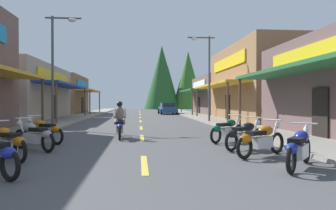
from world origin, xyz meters
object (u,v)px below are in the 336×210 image
motorcycle_parked_left_3 (34,135)px  parked_car_curbside (167,109)px  motorcycle_parked_left_4 (44,130)px  rider_cruising_lead (120,123)px  motorcycle_parked_right_0 (299,148)px  motorcycle_parked_right_3 (227,129)px  motorcycle_parked_right_1 (261,139)px  streetlamp_left (58,56)px  streetlamp_right (205,67)px  motorcycle_parked_left_2 (7,142)px  motorcycle_parked_right_2 (244,134)px

motorcycle_parked_left_3 → parked_car_curbside: size_ratio=0.39×
motorcycle_parked_left_4 → rider_cruising_lead: (2.71, 1.36, 0.17)m
motorcycle_parked_right_0 → motorcycle_parked_right_3: 4.81m
motorcycle_parked_right_0 → motorcycle_parked_right_1: 1.65m
streetlamp_left → parked_car_curbside: bearing=68.2°
motorcycle_parked_right_0 → rider_cruising_lead: rider_cruising_lead is taller
motorcycle_parked_right_0 → motorcycle_parked_left_3: (-7.01, 3.33, 0.00)m
motorcycle_parked_right_0 → streetlamp_right: bearing=36.2°
rider_cruising_lead → streetlamp_right: bearing=-34.9°
motorcycle_parked_left_3 → streetlamp_left: bearing=-41.8°
motorcycle_parked_right_0 → motorcycle_parked_left_4: bearing=95.5°
motorcycle_parked_right_0 → rider_cruising_lead: (-4.50, 6.37, 0.17)m
streetlamp_left → rider_cruising_lead: streetlamp_left is taller
streetlamp_right → motorcycle_parked_left_2: streetlamp_right is taller
motorcycle_parked_right_2 → rider_cruising_lead: size_ratio=0.81×
motorcycle_parked_right_3 → motorcycle_parked_left_3: 6.84m
motorcycle_parked_left_4 → motorcycle_parked_right_3: bearing=-146.4°
rider_cruising_lead → motorcycle_parked_right_1: bearing=-141.6°
streetlamp_left → motorcycle_parked_right_1: streetlamp_left is taller
motorcycle_parked_right_0 → parked_car_curbside: (-0.17, 31.60, 0.20)m
motorcycle_parked_left_2 → motorcycle_parked_right_3: bearing=-111.8°
streetlamp_right → motorcycle_parked_right_1: size_ratio=3.38×
streetlamp_right → motorcycle_parked_left_4: (-8.35, -10.57, -3.59)m
motorcycle_parked_right_3 → rider_cruising_lead: bearing=120.0°
motorcycle_parked_right_0 → motorcycle_parked_right_1: (-0.26, 1.63, 0.00)m
streetlamp_right → motorcycle_parked_right_2: 13.20m
motorcycle_parked_right_2 → motorcycle_parked_left_2: same height
motorcycle_parked_right_2 → motorcycle_parked_left_2: 7.02m
motorcycle_parked_left_3 → parked_car_curbside: 29.09m
streetlamp_left → motorcycle_parked_left_3: 8.89m
streetlamp_right → parked_car_curbside: size_ratio=1.44×
streetlamp_left → motorcycle_parked_right_3: size_ratio=3.72×
motorcycle_parked_right_1 → parked_car_curbside: size_ratio=0.43×
motorcycle_parked_right_2 → motorcycle_parked_left_2: (-6.90, -1.25, 0.00)m
motorcycle_parked_right_0 → rider_cruising_lead: size_ratio=0.79×
streetlamp_left → motorcycle_parked_left_2: 10.35m
rider_cruising_lead → motorcycle_parked_right_3: bearing=-114.0°
motorcycle_parked_right_2 → motorcycle_parked_left_4: size_ratio=0.97×
motorcycle_parked_right_3 → motorcycle_parked_right_1: bearing=-128.2°
motorcycle_parked_right_3 → motorcycle_parked_left_3: size_ratio=1.00×
motorcycle_parked_left_4 → streetlamp_left: bearing=-45.1°
streetlamp_left → motorcycle_parked_left_2: streetlamp_left is taller
motorcycle_parked_right_2 → motorcycle_parked_right_3: bearing=53.3°
motorcycle_parked_right_0 → motorcycle_parked_left_2: same height
motorcycle_parked_right_0 → motorcycle_parked_right_3: same height
motorcycle_parked_right_2 → parked_car_curbside: 28.64m
motorcycle_parked_left_2 → motorcycle_parked_left_4: same height
motorcycle_parked_right_0 → motorcycle_parked_left_3: 7.76m
motorcycle_parked_right_2 → motorcycle_parked_right_3: size_ratio=1.02×
motorcycle_parked_left_2 → rider_cruising_lead: rider_cruising_lead is taller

